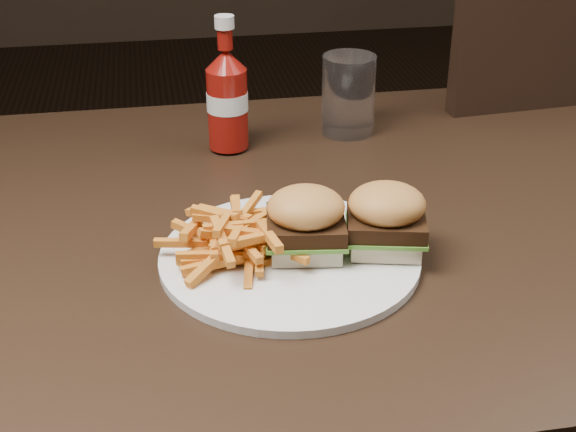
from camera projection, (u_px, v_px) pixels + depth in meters
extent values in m
cube|color=black|center=(349.00, 222.00, 0.99)|extent=(1.20, 0.80, 0.04)
cube|color=black|center=(491.00, 214.00, 1.64)|extent=(0.52, 0.52, 0.05)
cylinder|color=white|center=(290.00, 257.00, 0.86)|extent=(0.28, 0.28, 0.01)
cube|color=beige|center=(305.00, 243.00, 0.86)|extent=(0.08, 0.08, 0.02)
cube|color=beige|center=(385.00, 239.00, 0.87)|extent=(0.09, 0.08, 0.02)
cylinder|color=maroon|center=(228.00, 109.00, 1.11)|extent=(0.06, 0.06, 0.11)
cylinder|color=white|center=(348.00, 96.00, 1.17)|extent=(0.09, 0.09, 0.12)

